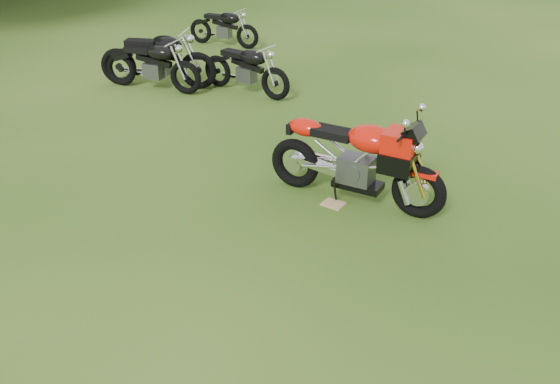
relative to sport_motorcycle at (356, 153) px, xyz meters
The scene contains 7 objects.
ground 1.81m from the sport_motorcycle, 102.22° to the right, with size 120.00×120.00×0.00m, color #1F450E.
sport_motorcycle is the anchor object (origin of this frame).
plywood_board 0.69m from the sport_motorcycle, 124.57° to the right, with size 0.26×0.21×0.02m, color tan.
vintage_moto_a 5.33m from the sport_motorcycle, 158.41° to the left, with size 1.90×0.44×1.00m, color black, non-canonical shape.
vintage_moto_b 4.33m from the sport_motorcycle, 141.73° to the left, with size 1.82×0.42×0.96m, color black, non-canonical shape.
vintage_moto_c 5.42m from the sport_motorcycle, 156.70° to the left, with size 2.14×0.50×1.13m, color black, non-canonical shape.
vintage_moto_d 7.64m from the sport_motorcycle, 137.74° to the left, with size 1.69×0.39×0.89m, color black, non-canonical shape.
Camera 1 is at (3.10, -4.62, 3.72)m, focal length 40.00 mm.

